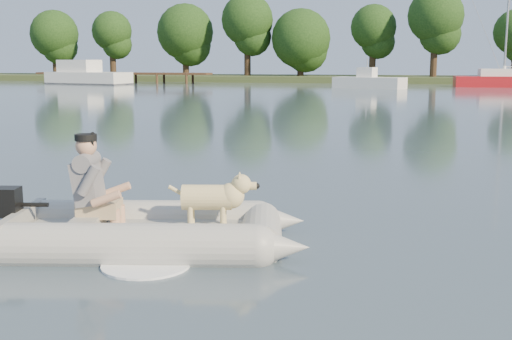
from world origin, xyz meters
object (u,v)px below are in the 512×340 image
(cabin_cruiser, at_px, (88,72))
(motorboat, at_px, (369,74))
(man, at_px, (89,179))
(dog, at_px, (207,202))
(dock, at_px, (123,78))
(sailboat, at_px, (509,81))
(dinghy, at_px, (150,196))

(cabin_cruiser, relative_size, motorboat, 1.50)
(man, xyz_separation_m, dog, (1.36, 0.31, -0.27))
(dock, xyz_separation_m, dog, (26.00, -51.57, 0.02))
(man, bearing_deg, sailboat, 64.73)
(dog, bearing_deg, dinghy, -175.43)
(dock, xyz_separation_m, motorboat, (24.53, -6.46, 0.59))
(cabin_cruiser, xyz_separation_m, motorboat, (26.28, -2.83, -0.02))
(dock, xyz_separation_m, sailboat, (35.70, -1.09, 0.03))
(dinghy, relative_size, cabin_cruiser, 0.56)
(dinghy, xyz_separation_m, man, (-0.72, -0.11, 0.19))
(cabin_cruiser, bearing_deg, motorboat, 6.20)
(dinghy, relative_size, sailboat, 0.39)
(dog, distance_m, motorboat, 45.14)
(dock, relative_size, sailboat, 1.45)
(dinghy, relative_size, dog, 5.07)
(sailboat, bearing_deg, dinghy, -104.34)
(dock, height_order, dinghy, dinghy)
(dinghy, height_order, man, man)
(dock, relative_size, cabin_cruiser, 2.08)
(dog, height_order, cabin_cruiser, cabin_cruiser)
(man, xyz_separation_m, sailboat, (11.06, 50.80, -0.26))
(cabin_cruiser, height_order, sailboat, sailboat)
(motorboat, height_order, sailboat, sailboat)
(man, bearing_deg, motorboat, 77.15)
(man, bearing_deg, dog, 0.00)
(dog, relative_size, sailboat, 0.08)
(dog, bearing_deg, man, 180.00)
(dog, height_order, sailboat, sailboat)
(dock, bearing_deg, motorboat, -14.75)
(dinghy, relative_size, motorboat, 0.84)
(dock, height_order, cabin_cruiser, cabin_cruiser)
(dock, bearing_deg, dog, -63.25)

